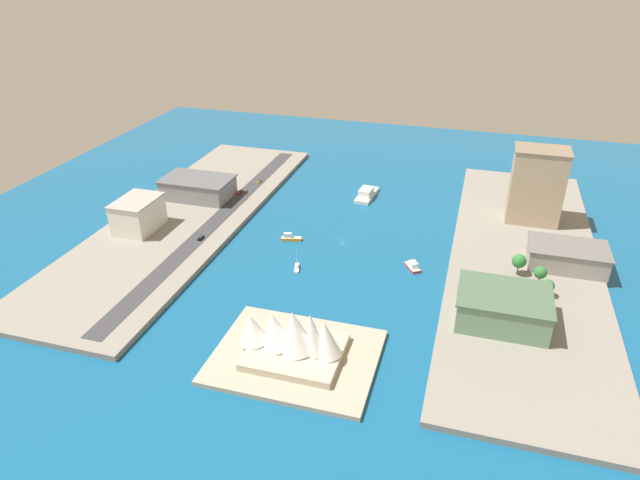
% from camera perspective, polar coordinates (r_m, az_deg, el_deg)
% --- Properties ---
extents(ground_plane, '(440.00, 440.00, 0.00)m').
position_cam_1_polar(ground_plane, '(298.54, 2.26, 0.06)').
color(ground_plane, '#145684').
extents(quay_west, '(70.00, 240.00, 2.65)m').
position_cam_1_polar(quay_west, '(292.45, 19.97, -2.09)').
color(quay_west, gray).
rests_on(quay_west, ground_plane).
extents(quay_east, '(70.00, 240.00, 2.65)m').
position_cam_1_polar(quay_east, '(329.89, -13.37, 2.37)').
color(quay_east, gray).
rests_on(quay_east, ground_plane).
extents(peninsula_point, '(61.02, 48.88, 2.00)m').
position_cam_1_polar(peninsula_point, '(216.91, -2.49, -11.72)').
color(peninsula_point, '#A89E89').
rests_on(peninsula_point, ground_plane).
extents(road_strip, '(9.41, 228.00, 0.15)m').
position_cam_1_polar(road_strip, '(320.28, -10.23, 2.18)').
color(road_strip, '#38383D').
rests_on(road_strip, quay_east).
extents(sailboat_small_white, '(4.14, 8.68, 11.29)m').
position_cam_1_polar(sailboat_small_white, '(271.22, -2.35, -2.80)').
color(sailboat_small_white, white).
rests_on(sailboat_small_white, ground_plane).
extents(ferry_white_commuter, '(10.61, 27.58, 6.24)m').
position_cam_1_polar(ferry_white_commuter, '(349.21, 4.74, 4.69)').
color(ferry_white_commuter, silver).
rests_on(ferry_white_commuter, ground_plane).
extents(water_taxi_orange, '(11.94, 5.43, 4.09)m').
position_cam_1_polar(water_taxi_orange, '(297.40, -2.99, 0.22)').
color(water_taxi_orange, orange).
rests_on(water_taxi_orange, ground_plane).
extents(tugboat_red, '(9.42, 11.08, 3.81)m').
position_cam_1_polar(tugboat_red, '(274.98, 9.37, -2.62)').
color(tugboat_red, red).
rests_on(tugboat_red, ground_plane).
extents(hotel_broad_white, '(19.39, 27.05, 17.04)m').
position_cam_1_polar(hotel_broad_white, '(315.28, -17.94, 2.49)').
color(hotel_broad_white, silver).
rests_on(hotel_broad_white, quay_east).
extents(apartment_midrise_tan, '(28.44, 19.78, 41.17)m').
position_cam_1_polar(apartment_midrise_tan, '(326.82, 21.08, 5.18)').
color(apartment_midrise_tan, tan).
rests_on(apartment_midrise_tan, quay_west).
extents(carpark_squat_concrete, '(36.29, 23.30, 10.63)m').
position_cam_1_polar(carpark_squat_concrete, '(291.02, 23.72, -1.48)').
color(carpark_squat_concrete, gray).
rests_on(carpark_squat_concrete, quay_west).
extents(terminal_long_green, '(36.86, 28.58, 13.29)m').
position_cam_1_polar(terminal_long_green, '(239.67, 18.03, -6.49)').
color(terminal_long_green, slate).
rests_on(terminal_long_green, quay_west).
extents(warehouse_low_gray, '(41.44, 26.26, 11.96)m').
position_cam_1_polar(warehouse_low_gray, '(348.52, -12.26, 5.22)').
color(warehouse_low_gray, gray).
rests_on(warehouse_low_gray, quay_east).
extents(taxi_yellow_cab, '(1.89, 4.24, 1.41)m').
position_cam_1_polar(taxi_yellow_cab, '(366.39, -6.17, 5.97)').
color(taxi_yellow_cab, black).
rests_on(taxi_yellow_cab, road_strip).
extents(pickup_red, '(2.18, 5.04, 1.55)m').
position_cam_1_polar(pickup_red, '(351.22, -8.05, 4.87)').
color(pickup_red, black).
rests_on(pickup_red, road_strip).
extents(suv_black, '(1.89, 4.89, 1.58)m').
position_cam_1_polar(suv_black, '(298.86, -11.98, 0.23)').
color(suv_black, black).
rests_on(suv_black, road_strip).
extents(traffic_light_waterfront, '(0.36, 0.36, 6.50)m').
position_cam_1_polar(traffic_light_waterfront, '(338.92, -7.41, 4.67)').
color(traffic_light_waterfront, black).
rests_on(traffic_light_waterfront, quay_east).
extents(opera_landmark, '(41.33, 29.87, 20.40)m').
position_cam_1_polar(opera_landmark, '(211.62, -2.91, -9.75)').
color(opera_landmark, '#BCAD93').
rests_on(opera_landmark, peninsula_point).
extents(park_tree_cluster, '(18.04, 21.82, 10.34)m').
position_cam_1_polar(park_tree_cluster, '(270.02, 20.76, -2.96)').
color(park_tree_cluster, brown).
rests_on(park_tree_cluster, quay_west).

